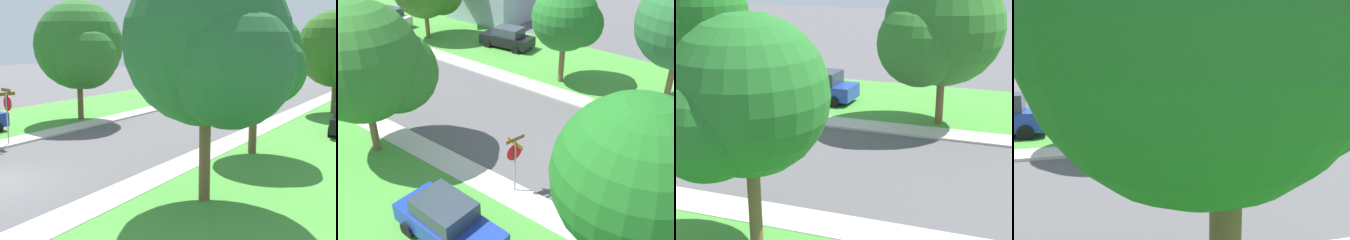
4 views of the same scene
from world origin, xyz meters
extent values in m
cube|color=beige|center=(4.70, 12.00, 0.05)|extent=(1.40, 56.00, 0.10)
cube|color=beige|center=(-4.70, 12.00, 0.05)|extent=(1.40, 56.00, 0.10)
cube|color=#479338|center=(-9.40, 12.00, 0.04)|extent=(8.00, 56.00, 0.08)
cylinder|color=#9E9EA3|center=(-4.40, 4.64, 1.30)|extent=(0.07, 0.07, 2.60)
cylinder|color=red|center=(-4.39, 4.68, 2.05)|extent=(0.74, 0.21, 0.76)
cylinder|color=white|center=(-4.38, 4.70, 2.05)|extent=(0.65, 0.16, 0.67)
cylinder|color=red|center=(-4.38, 4.71, 2.05)|extent=(0.53, 0.14, 0.55)
cube|color=brown|center=(-4.40, 4.64, 2.69)|extent=(0.90, 0.24, 0.16)
cube|color=brown|center=(-4.40, 4.64, 2.50)|extent=(0.24, 0.90, 0.16)
cube|color=#1E389E|center=(-8.03, 4.88, 0.70)|extent=(2.02, 4.39, 0.76)
cube|color=#2D3842|center=(-8.02, 5.08, 1.42)|extent=(1.71, 2.18, 0.68)
cylinder|color=black|center=(-7.20, 3.50, 0.32)|extent=(0.27, 0.65, 0.64)
cylinder|color=black|center=(-9.00, 3.60, 0.32)|extent=(0.27, 0.65, 0.64)
cylinder|color=black|center=(-7.06, 6.16, 0.32)|extent=(0.27, 0.65, 0.64)
cylinder|color=black|center=(-8.86, 6.26, 0.32)|extent=(0.27, 0.65, 0.64)
cylinder|color=brown|center=(6.41, 8.95, 1.46)|extent=(0.36, 0.36, 2.91)
sphere|color=#226925|center=(6.41, 8.95, 4.37)|extent=(4.18, 4.18, 4.18)
sphere|color=#226925|center=(7.35, 8.32, 3.85)|extent=(2.92, 2.92, 2.92)
cylinder|color=brown|center=(-6.14, 11.88, 1.40)|extent=(0.36, 0.36, 2.80)
sphere|color=#2B6A26|center=(-6.14, 11.88, 4.71)|extent=(5.46, 5.46, 5.46)
sphere|color=#2B6A26|center=(-4.91, 11.06, 4.03)|extent=(3.82, 3.82, 3.82)
cylinder|color=brown|center=(-6.35, -0.76, 1.56)|extent=(0.36, 0.36, 3.12)
sphere|color=#1E661F|center=(-6.35, -0.76, 4.73)|extent=(4.57, 4.57, 4.57)
sphere|color=#1E661F|center=(-5.32, -1.44, 4.15)|extent=(3.20, 3.20, 3.20)
camera|label=1|loc=(13.80, -10.72, 5.12)|focal=50.83mm
camera|label=2|loc=(-14.89, -3.14, 11.26)|focal=42.12mm
camera|label=3|loc=(17.38, 15.34, 7.72)|focal=54.94mm
camera|label=4|loc=(10.80, 7.16, 3.71)|focal=48.21mm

